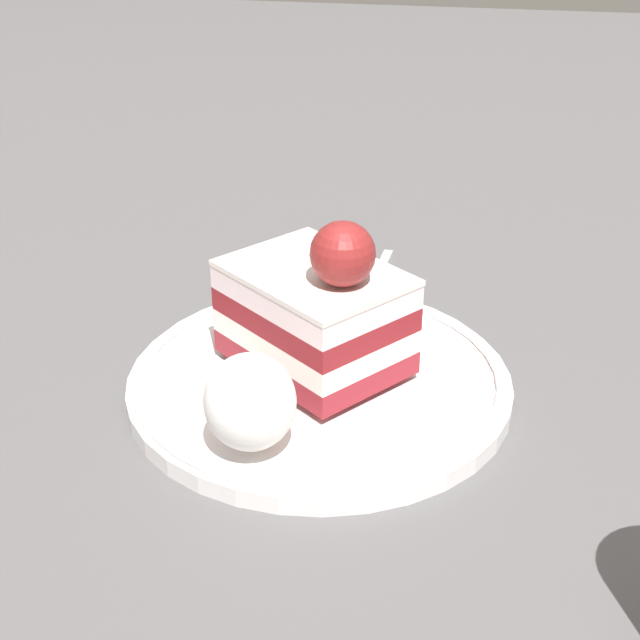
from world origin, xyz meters
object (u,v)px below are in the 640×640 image
Objects in this scene: cake_slice at (317,311)px; fork at (369,294)px; whipped_cream_dollop at (250,402)px; dessert_plate at (320,379)px.

cake_slice is 0.09m from fork.
whipped_cream_dollop is at bearing -12.07° from fork.
cake_slice is at bearing 167.83° from whipped_cream_dollop.
fork reaches higher than dessert_plate.
dessert_plate is 0.09m from whipped_cream_dollop.
dessert_plate is 0.04m from cake_slice.
whipped_cream_dollop is 0.17m from fork.
whipped_cream_dollop is (0.08, -0.02, 0.03)m from dessert_plate.
cake_slice is 2.45× the size of whipped_cream_dollop.
fork is (-0.08, 0.02, -0.03)m from cake_slice.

